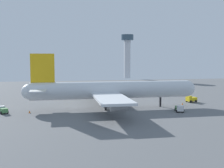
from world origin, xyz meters
name	(u,v)px	position (x,y,z in m)	size (l,w,h in m)	color
ground_plane	(112,108)	(0.00, 0.00, 0.00)	(234.36, 234.36, 0.00)	slate
cargo_airplane	(111,90)	(-0.31, 0.00, 6.11)	(58.59, 49.89, 18.24)	silver
baggage_tug	(3,110)	(-34.31, -2.28, 1.11)	(3.62, 4.28, 2.13)	silver
cargo_loader	(191,99)	(32.07, 7.12, 1.26)	(4.28, 3.45, 2.54)	yellow
fuel_truck	(63,94)	(-16.06, 31.32, 1.09)	(4.08, 2.95, 2.41)	#333338
catering_truck	(179,108)	(19.80, -9.64, 1.06)	(3.25, 5.18, 2.12)	silver
safety_cone_nose	(182,104)	(26.37, 2.33, 0.40)	(0.57, 0.57, 0.81)	orange
safety_cone_tail	(30,112)	(-26.37, -3.30, 0.41)	(0.58, 0.58, 0.82)	orange
control_tower	(127,52)	(38.29, 135.28, 21.99)	(10.11, 10.11, 36.17)	silver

